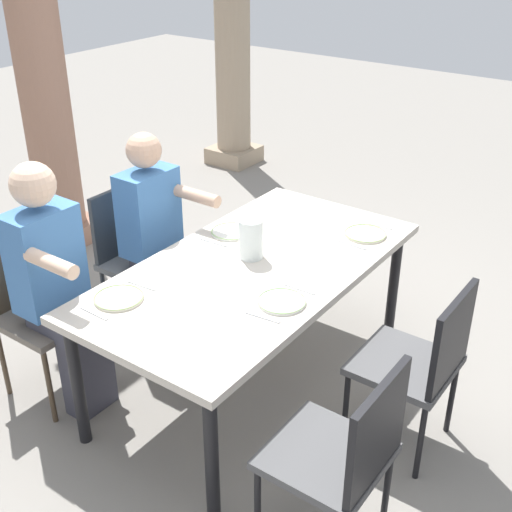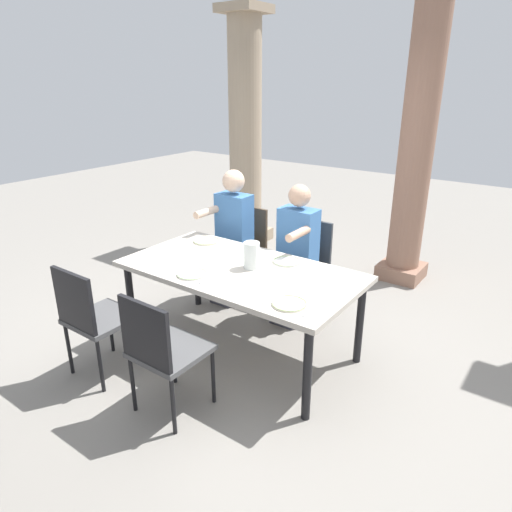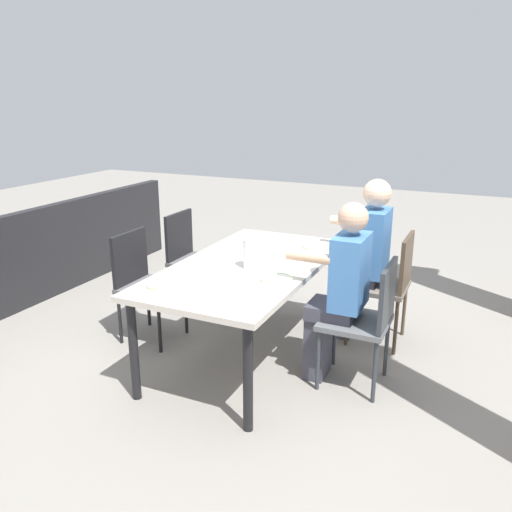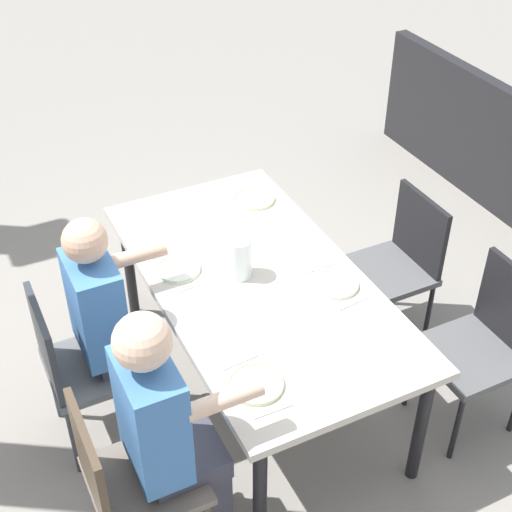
% 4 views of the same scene
% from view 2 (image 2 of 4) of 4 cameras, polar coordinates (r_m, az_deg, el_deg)
% --- Properties ---
extents(ground_plane, '(16.00, 16.00, 0.00)m').
position_cam_2_polar(ground_plane, '(3.92, -1.87, -11.49)').
color(ground_plane, gray).
extents(dining_table, '(1.87, 0.97, 0.73)m').
position_cam_2_polar(dining_table, '(3.60, -1.99, -2.49)').
color(dining_table, beige).
rests_on(dining_table, ground).
extents(chair_west_north, '(0.44, 0.44, 0.90)m').
position_cam_2_polar(chair_west_north, '(4.70, -1.62, 1.42)').
color(chair_west_north, '#6A6158').
rests_on(chair_west_north, ground).
extents(chair_west_south, '(0.44, 0.44, 0.89)m').
position_cam_2_polar(chair_west_south, '(3.56, -19.72, -6.89)').
color(chair_west_south, '#4F4F50').
rests_on(chair_west_south, ground).
extents(chair_mid_north, '(0.44, 0.44, 0.89)m').
position_cam_2_polar(chair_mid_north, '(4.33, 6.02, -0.61)').
color(chair_mid_north, '#5B5E61').
rests_on(chair_mid_north, ground).
extents(chair_mid_south, '(0.44, 0.44, 0.88)m').
position_cam_2_polar(chair_mid_south, '(3.06, -11.65, -11.09)').
color(chair_mid_south, '#4F4F50').
rests_on(chair_mid_south, ground).
extents(diner_woman_green, '(0.35, 0.50, 1.32)m').
position_cam_2_polar(diner_woman_green, '(4.49, -3.22, 2.92)').
color(diner_woman_green, '#3F3F4C').
rests_on(diner_woman_green, ground).
extents(diner_man_white, '(0.35, 0.49, 1.27)m').
position_cam_2_polar(diner_man_white, '(4.11, 4.76, 0.61)').
color(diner_man_white, '#3F3F4C').
rests_on(diner_man_white, ground).
extents(stone_column_near, '(0.55, 0.55, 2.93)m').
position_cam_2_polar(stone_column_near, '(6.11, -1.34, 14.87)').
color(stone_column_near, tan).
rests_on(stone_column_near, ground).
extents(stone_column_centre, '(0.46, 0.46, 3.04)m').
position_cam_2_polar(stone_column_centre, '(5.10, 19.36, 13.09)').
color(stone_column_centre, '#936B56').
rests_on(stone_column_centre, ground).
extents(plate_0, '(0.23, 0.23, 0.02)m').
position_cam_2_polar(plate_0, '(4.18, -6.19, 1.87)').
color(plate_0, silver).
rests_on(plate_0, dining_table).
extents(fork_0, '(0.02, 0.17, 0.01)m').
position_cam_2_polar(fork_0, '(4.27, -7.69, 2.18)').
color(fork_0, silver).
rests_on(fork_0, dining_table).
extents(spoon_0, '(0.03, 0.17, 0.01)m').
position_cam_2_polar(spoon_0, '(4.08, -4.62, 1.39)').
color(spoon_0, silver).
rests_on(spoon_0, dining_table).
extents(plate_1, '(0.22, 0.22, 0.02)m').
position_cam_2_polar(plate_1, '(3.49, -7.96, -2.24)').
color(plate_1, white).
rests_on(plate_1, dining_table).
extents(fork_1, '(0.04, 0.17, 0.01)m').
position_cam_2_polar(fork_1, '(3.59, -9.70, -1.75)').
color(fork_1, silver).
rests_on(fork_1, dining_table).
extents(spoon_1, '(0.02, 0.17, 0.01)m').
position_cam_2_polar(spoon_1, '(3.39, -6.11, -2.93)').
color(spoon_1, silver).
rests_on(spoon_1, dining_table).
extents(plate_2, '(0.22, 0.22, 0.02)m').
position_cam_2_polar(plate_2, '(3.70, 3.84, -0.68)').
color(plate_2, white).
rests_on(plate_2, dining_table).
extents(fork_2, '(0.03, 0.17, 0.01)m').
position_cam_2_polar(fork_2, '(3.77, 1.91, -0.26)').
color(fork_2, silver).
rests_on(fork_2, dining_table).
extents(spoon_2, '(0.03, 0.17, 0.01)m').
position_cam_2_polar(spoon_2, '(3.63, 5.84, -1.28)').
color(spoon_2, silver).
rests_on(spoon_2, dining_table).
extents(plate_3, '(0.23, 0.23, 0.02)m').
position_cam_2_polar(plate_3, '(3.02, 4.15, -5.93)').
color(plate_3, silver).
rests_on(plate_3, dining_table).
extents(fork_3, '(0.02, 0.17, 0.01)m').
position_cam_2_polar(fork_3, '(3.10, 1.78, -5.30)').
color(fork_3, silver).
rests_on(fork_3, dining_table).
extents(spoon_3, '(0.02, 0.17, 0.01)m').
position_cam_2_polar(spoon_3, '(2.96, 6.63, -6.79)').
color(spoon_3, silver).
rests_on(spoon_3, dining_table).
extents(water_pitcher, '(0.13, 0.13, 0.21)m').
position_cam_2_polar(water_pitcher, '(3.55, -0.54, -0.08)').
color(water_pitcher, white).
rests_on(water_pitcher, dining_table).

